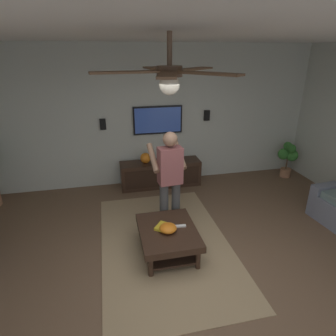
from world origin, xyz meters
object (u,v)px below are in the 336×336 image
Objects in this scene: wall_speaker_left at (207,115)px; wall_speaker_right at (103,124)px; book at (162,227)px; tv at (158,120)px; remote_white at (181,226)px; vase_round at (145,158)px; coffee_table at (168,235)px; bowl at (168,228)px; ceiling_fan at (170,75)px; person_standing at (170,176)px; potted_plant_short at (288,155)px; remote_black at (172,229)px; media_console at (161,174)px.

wall_speaker_right is at bearing 90.00° from wall_speaker_left.
tv is at bearing -152.00° from book.
tv is at bearing 90.70° from wall_speaker_left.
wall_speaker_left is at bearing -112.14° from remote_white.
vase_round is at bearing -81.20° from remote_white.
coffee_table is at bearing -7.69° from tv.
ceiling_fan reaches higher than bowl.
person_standing is 7.45× the size of wall_speaker_right.
vase_round is at bearing 100.35° from wall_speaker_left.
potted_plant_short is at bearing -48.06° from ceiling_fan.
bowl is (-2.52, 0.34, -0.94)m from tv.
wall_speaker_left reaches higher than coffee_table.
wall_speaker_right reaches higher than book.
coffee_table is 4.55× the size of book.
bowl is (-2.13, 3.29, -0.07)m from potted_plant_short.
bowl reaches higher than coffee_table.
person_standing is at bearing 114.92° from potted_plant_short.
ceiling_fan is (-1.08, 0.22, 2.27)m from coffee_table.
vase_round is at bearing -4.14° from ceiling_fan.
potted_plant_short is at bearing -92.58° from vase_round.
person_standing is at bearing -146.88° from remote_black.
potted_plant_short reaches higher than coffee_table.
media_console is at bearing 103.24° from wall_speaker_left.
wall_speaker_left reaches higher than potted_plant_short.
bowl is (-0.69, 0.18, -0.48)m from person_standing.
bowl is 1.10× the size of wall_speaker_left.
wall_speaker_left is at bearing -90.00° from wall_speaker_right.
remote_white is at bearing -69.94° from bowl.
potted_plant_short is 3.86m from remote_black.
book is 1.00× the size of wall_speaker_right.
wall_speaker_right reaches higher than potted_plant_short.
wall_speaker_right is at bearing -64.02° from remote_white.
person_standing reaches higher than vase_round.
person_standing is at bearing -164.81° from book.
wall_speaker_left reaches higher than remote_black.
tv reaches higher than potted_plant_short.
coffee_table is at bearing 179.62° from vase_round.
media_console is at bearing 0.00° from tv.
bowl is at bearing 170.17° from coffee_table.
ceiling_fan is at bearing 161.29° from person_standing.
media_console is at bearing -153.02° from book.
ceiling_fan is at bearing -170.94° from wall_speaker_right.
ceiling_fan reaches higher than remote_black.
bowl is 0.13m from book.
wall_speaker_left is at bearing 103.24° from media_console.
remote_white is 2.82m from wall_speaker_right.
wall_speaker_right is at bearing 17.71° from coffee_table.
tv is at bearing -90.67° from wall_speaker_right.
remote_white is (0.07, -0.20, -0.04)m from bowl.
tv is at bearing -89.08° from remote_white.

